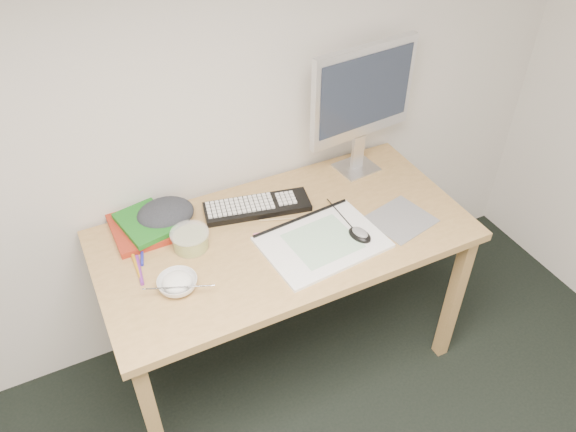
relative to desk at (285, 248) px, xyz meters
name	(u,v)px	position (x,y,z in m)	size (l,w,h in m)	color
desk	(285,248)	(0.00, 0.00, 0.00)	(1.40, 0.70, 0.75)	tan
mousepad	(401,219)	(0.44, -0.13, 0.08)	(0.22, 0.20, 0.00)	slate
sketchpad	(322,242)	(0.10, -0.12, 0.09)	(0.43, 0.31, 0.01)	white
keyboard	(257,207)	(-0.04, 0.17, 0.09)	(0.41, 0.13, 0.02)	black
monitor	(363,96)	(0.46, 0.24, 0.43)	(0.48, 0.16, 0.56)	silver
mouse	(360,233)	(0.23, -0.15, 0.11)	(0.06, 0.10, 0.03)	black
rice_bowl	(178,284)	(-0.45, -0.10, 0.10)	(0.14, 0.14, 0.04)	silver
chopsticks	(179,287)	(-0.45, -0.14, 0.13)	(0.02, 0.02, 0.22)	silver
fruit_tub	(190,240)	(-0.34, 0.08, 0.12)	(0.14, 0.14, 0.07)	#F1CB55
book_red	(139,228)	(-0.49, 0.25, 0.10)	(0.19, 0.26, 0.03)	maroon
book_green	(146,223)	(-0.46, 0.24, 0.12)	(0.17, 0.23, 0.02)	#19661A
cloth_lump	(165,214)	(-0.38, 0.26, 0.12)	(0.18, 0.15, 0.08)	#262A2E
pencil_pink	(274,231)	(-0.03, 0.02, 0.09)	(0.01, 0.01, 0.16)	#D16888
pencil_tan	(285,219)	(0.03, 0.07, 0.09)	(0.01, 0.01, 0.20)	tan
pencil_black	(315,220)	(0.14, 0.01, 0.09)	(0.01, 0.01, 0.16)	black
marker_blue	(142,253)	(-0.51, 0.12, 0.09)	(0.01, 0.01, 0.12)	#1F24A8
marker_orange	(136,265)	(-0.55, 0.07, 0.09)	(0.01, 0.01, 0.14)	#BF8316
marker_purple	(139,270)	(-0.54, 0.04, 0.09)	(0.01, 0.01, 0.15)	#6D2588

